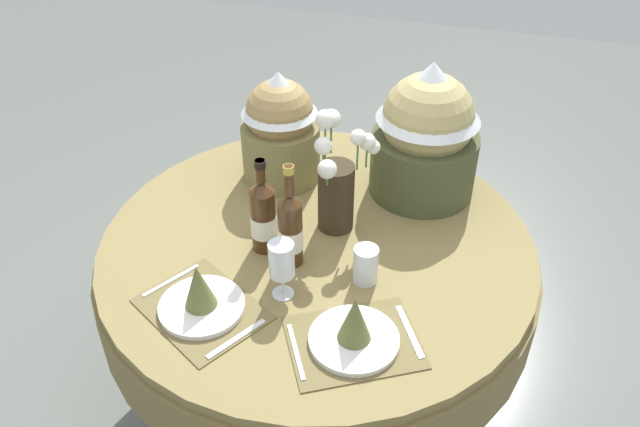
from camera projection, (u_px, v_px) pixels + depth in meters
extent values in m
plane|color=slate|center=(318.00, 394.00, 2.51)|extent=(8.00, 8.00, 0.00)
cylinder|color=olive|center=(317.00, 245.00, 2.06)|extent=(1.37, 1.37, 0.04)
cylinder|color=olive|center=(317.00, 272.00, 2.13)|extent=(1.40, 1.40, 0.19)
cylinder|color=black|center=(317.00, 326.00, 2.28)|extent=(0.12, 0.12, 0.71)
cylinder|color=black|center=(318.00, 392.00, 2.51)|extent=(0.69, 0.69, 0.03)
cube|color=brown|center=(202.00, 309.00, 1.80)|extent=(0.42, 0.40, 0.00)
cylinder|color=white|center=(202.00, 306.00, 1.80)|extent=(0.24, 0.24, 0.02)
cone|color=#606B38|center=(199.00, 286.00, 1.75)|extent=(0.09, 0.09, 0.14)
cube|color=silver|center=(171.00, 280.00, 1.89)|extent=(0.11, 0.17, 0.00)
cube|color=silver|center=(236.00, 338.00, 1.71)|extent=(0.11, 0.17, 0.00)
cube|color=brown|center=(354.00, 342.00, 1.71)|extent=(0.42, 0.39, 0.00)
cylinder|color=white|center=(354.00, 339.00, 1.70)|extent=(0.24, 0.24, 0.02)
cone|color=#606B38|center=(355.00, 319.00, 1.65)|extent=(0.09, 0.09, 0.14)
cube|color=silver|center=(296.00, 351.00, 1.68)|extent=(0.10, 0.17, 0.00)
cube|color=silver|center=(410.00, 331.00, 1.73)|extent=(0.11, 0.17, 0.00)
cylinder|color=#332819|center=(336.00, 197.00, 2.04)|extent=(0.11, 0.11, 0.23)
sphere|color=white|center=(325.00, 119.00, 1.88)|extent=(0.06, 0.06, 0.06)
cylinder|color=#4C7038|center=(324.00, 145.00, 1.94)|extent=(0.01, 0.01, 0.13)
sphere|color=white|center=(358.00, 137.00, 1.88)|extent=(0.05, 0.05, 0.05)
cylinder|color=#4C7038|center=(357.00, 156.00, 1.92)|extent=(0.01, 0.01, 0.10)
sphere|color=white|center=(327.00, 169.00, 1.85)|extent=(0.06, 0.06, 0.06)
cylinder|color=#4C7038|center=(327.00, 180.00, 1.88)|extent=(0.01, 0.01, 0.04)
sphere|color=white|center=(367.00, 142.00, 1.91)|extent=(0.05, 0.05, 0.05)
cylinder|color=#4C7038|center=(366.00, 157.00, 1.94)|extent=(0.01, 0.01, 0.07)
sphere|color=white|center=(330.00, 118.00, 1.95)|extent=(0.06, 0.06, 0.06)
cylinder|color=#4C7038|center=(330.00, 138.00, 2.00)|extent=(0.01, 0.01, 0.10)
sphere|color=white|center=(373.00, 147.00, 1.93)|extent=(0.05, 0.05, 0.05)
cylinder|color=#4C7038|center=(372.00, 158.00, 1.95)|extent=(0.01, 0.01, 0.05)
sphere|color=white|center=(323.00, 146.00, 1.89)|extent=(0.05, 0.05, 0.05)
cylinder|color=#4C7038|center=(323.00, 161.00, 1.92)|extent=(0.01, 0.01, 0.07)
cylinder|color=#422814|center=(264.00, 220.00, 1.96)|extent=(0.08, 0.08, 0.21)
cylinder|color=silver|center=(264.00, 225.00, 1.97)|extent=(0.08, 0.08, 0.07)
cone|color=#422814|center=(261.00, 187.00, 1.88)|extent=(0.08, 0.08, 0.04)
cylinder|color=#422814|center=(260.00, 171.00, 1.85)|extent=(0.03, 0.03, 0.07)
cylinder|color=black|center=(260.00, 164.00, 1.83)|extent=(0.03, 0.03, 0.02)
cylinder|color=#422814|center=(291.00, 234.00, 1.90)|extent=(0.07, 0.07, 0.22)
cylinder|color=silver|center=(291.00, 238.00, 1.91)|extent=(0.07, 0.07, 0.07)
cone|color=#422814|center=(290.00, 199.00, 1.83)|extent=(0.07, 0.07, 0.03)
cylinder|color=#422814|center=(289.00, 181.00, 1.79)|extent=(0.03, 0.03, 0.10)
cylinder|color=#B29933|center=(288.00, 170.00, 1.77)|extent=(0.03, 0.03, 0.02)
cylinder|color=silver|center=(283.00, 293.00, 1.85)|extent=(0.06, 0.06, 0.00)
cylinder|color=silver|center=(283.00, 284.00, 1.83)|extent=(0.01, 0.01, 0.07)
cylinder|color=silver|center=(281.00, 260.00, 1.77)|extent=(0.07, 0.07, 0.11)
cylinder|color=silver|center=(366.00, 265.00, 1.86)|extent=(0.07, 0.07, 0.12)
cylinder|color=olive|center=(281.00, 151.00, 2.27)|extent=(0.27, 0.27, 0.21)
sphere|color=#9E7F4C|center=(280.00, 113.00, 2.18)|extent=(0.23, 0.23, 0.23)
cone|color=silver|center=(279.00, 93.00, 2.14)|extent=(0.26, 0.26, 0.15)
cylinder|color=#474C2D|center=(423.00, 163.00, 2.20)|extent=(0.36, 0.36, 0.22)
sphere|color=tan|center=(428.00, 119.00, 2.10)|extent=(0.30, 0.30, 0.30)
cone|color=silver|center=(431.00, 91.00, 2.04)|extent=(0.34, 0.34, 0.20)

